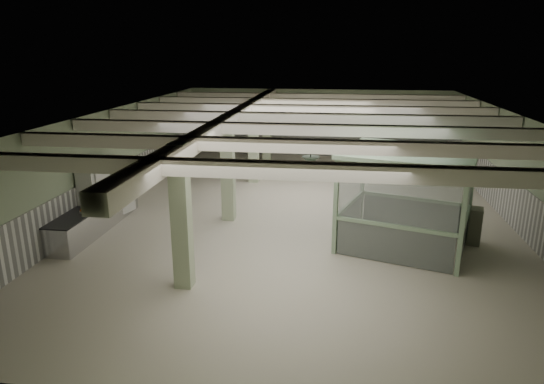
# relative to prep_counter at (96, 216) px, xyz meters

# --- Properties ---
(floor) EXTENTS (20.00, 20.00, 0.00)m
(floor) POSITION_rel_prep_counter_xyz_m (6.54, 2.60, -0.46)
(floor) COLOR silver
(floor) RESTS_ON ground
(ceiling) EXTENTS (14.00, 20.00, 0.02)m
(ceiling) POSITION_rel_prep_counter_xyz_m (6.54, 2.60, 3.14)
(ceiling) COLOR beige
(ceiling) RESTS_ON wall_back
(wall_back) EXTENTS (14.00, 0.02, 3.60)m
(wall_back) POSITION_rel_prep_counter_xyz_m (6.54, 12.60, 1.34)
(wall_back) COLOR #98AB89
(wall_back) RESTS_ON floor
(wall_front) EXTENTS (14.00, 0.02, 3.60)m
(wall_front) POSITION_rel_prep_counter_xyz_m (6.54, -7.40, 1.34)
(wall_front) COLOR #98AB89
(wall_front) RESTS_ON floor
(wall_left) EXTENTS (0.02, 20.00, 3.60)m
(wall_left) POSITION_rel_prep_counter_xyz_m (-0.46, 2.60, 1.34)
(wall_left) COLOR #98AB89
(wall_left) RESTS_ON floor
(wall_right) EXTENTS (0.02, 20.00, 3.60)m
(wall_right) POSITION_rel_prep_counter_xyz_m (13.54, 2.60, 1.34)
(wall_right) COLOR #98AB89
(wall_right) RESTS_ON floor
(wainscot_left) EXTENTS (0.05, 19.90, 1.50)m
(wainscot_left) POSITION_rel_prep_counter_xyz_m (-0.44, 2.60, 0.29)
(wainscot_left) COLOR white
(wainscot_left) RESTS_ON floor
(wainscot_right) EXTENTS (0.05, 19.90, 1.50)m
(wainscot_right) POSITION_rel_prep_counter_xyz_m (13.51, 2.60, 0.29)
(wainscot_right) COLOR white
(wainscot_right) RESTS_ON floor
(wainscot_back) EXTENTS (13.90, 0.05, 1.50)m
(wainscot_back) POSITION_rel_prep_counter_xyz_m (6.54, 12.58, 0.29)
(wainscot_back) COLOR white
(wainscot_back) RESTS_ON floor
(girder) EXTENTS (0.45, 19.90, 0.40)m
(girder) POSITION_rel_prep_counter_xyz_m (4.04, 2.60, 2.92)
(girder) COLOR white
(girder) RESTS_ON ceiling
(beam_a) EXTENTS (13.90, 0.35, 0.32)m
(beam_a) POSITION_rel_prep_counter_xyz_m (6.54, -4.90, 2.96)
(beam_a) COLOR white
(beam_a) RESTS_ON ceiling
(beam_b) EXTENTS (13.90, 0.35, 0.32)m
(beam_b) POSITION_rel_prep_counter_xyz_m (6.54, -2.40, 2.96)
(beam_b) COLOR white
(beam_b) RESTS_ON ceiling
(beam_c) EXTENTS (13.90, 0.35, 0.32)m
(beam_c) POSITION_rel_prep_counter_xyz_m (6.54, 0.10, 2.96)
(beam_c) COLOR white
(beam_c) RESTS_ON ceiling
(beam_d) EXTENTS (13.90, 0.35, 0.32)m
(beam_d) POSITION_rel_prep_counter_xyz_m (6.54, 2.60, 2.96)
(beam_d) COLOR white
(beam_d) RESTS_ON ceiling
(beam_e) EXTENTS (13.90, 0.35, 0.32)m
(beam_e) POSITION_rel_prep_counter_xyz_m (6.54, 5.10, 2.96)
(beam_e) COLOR white
(beam_e) RESTS_ON ceiling
(beam_f) EXTENTS (13.90, 0.35, 0.32)m
(beam_f) POSITION_rel_prep_counter_xyz_m (6.54, 7.60, 2.96)
(beam_f) COLOR white
(beam_f) RESTS_ON ceiling
(beam_g) EXTENTS (13.90, 0.35, 0.32)m
(beam_g) POSITION_rel_prep_counter_xyz_m (6.54, 10.10, 2.96)
(beam_g) COLOR white
(beam_g) RESTS_ON ceiling
(column_a) EXTENTS (0.42, 0.42, 3.60)m
(column_a) POSITION_rel_prep_counter_xyz_m (4.04, -3.40, 1.34)
(column_a) COLOR #B0BF9A
(column_a) RESTS_ON floor
(column_b) EXTENTS (0.42, 0.42, 3.60)m
(column_b) POSITION_rel_prep_counter_xyz_m (4.04, 1.60, 1.34)
(column_b) COLOR #B0BF9A
(column_b) RESTS_ON floor
(column_c) EXTENTS (0.42, 0.42, 3.60)m
(column_c) POSITION_rel_prep_counter_xyz_m (4.04, 6.60, 1.34)
(column_c) COLOR #B0BF9A
(column_c) RESTS_ON floor
(column_d) EXTENTS (0.42, 0.42, 3.60)m
(column_d) POSITION_rel_prep_counter_xyz_m (4.04, 10.60, 1.34)
(column_d) COLOR #B0BF9A
(column_d) RESTS_ON floor
(pendant_front) EXTENTS (0.44, 0.44, 0.22)m
(pendant_front) POSITION_rel_prep_counter_xyz_m (7.04, -2.40, 2.59)
(pendant_front) COLOR #324335
(pendant_front) RESTS_ON ceiling
(pendant_mid) EXTENTS (0.44, 0.44, 0.22)m
(pendant_mid) POSITION_rel_prep_counter_xyz_m (7.04, 3.10, 2.59)
(pendant_mid) COLOR #324335
(pendant_mid) RESTS_ON ceiling
(pendant_back) EXTENTS (0.44, 0.44, 0.22)m
(pendant_back) POSITION_rel_prep_counter_xyz_m (7.04, 8.10, 2.59)
(pendant_back) COLOR #324335
(pendant_back) RESTS_ON ceiling
(prep_counter) EXTENTS (0.84, 4.79, 0.91)m
(prep_counter) POSITION_rel_prep_counter_xyz_m (0.00, 0.00, 0.00)
(prep_counter) COLOR #B7B7BC
(prep_counter) RESTS_ON floor
(pitcher_near) EXTENTS (0.28, 0.30, 0.31)m
(pitcher_near) POSITION_rel_prep_counter_xyz_m (-0.05, 0.66, 0.59)
(pitcher_near) COLOR #B7B7BC
(pitcher_near) RESTS_ON prep_counter
(pitcher_far) EXTENTS (0.21, 0.23, 0.27)m
(pitcher_far) POSITION_rel_prep_counter_xyz_m (-0.09, 0.57, 0.57)
(pitcher_far) COLOR #B7B7BC
(pitcher_far) RESTS_ON prep_counter
(veg_colander) EXTENTS (0.53, 0.53, 0.19)m
(veg_colander) POSITION_rel_prep_counter_xyz_m (-0.06, 0.61, 0.53)
(veg_colander) COLOR #3D3D41
(veg_colander) RESTS_ON prep_counter
(orange_bowl) EXTENTS (0.26, 0.26, 0.08)m
(orange_bowl) POSITION_rel_prep_counter_xyz_m (0.15, -1.00, 0.48)
(orange_bowl) COLOR #B2B2B7
(orange_bowl) RESTS_ON prep_counter
(walkin_cooler) EXTENTS (0.83, 2.19, 2.01)m
(walkin_cooler) POSITION_rel_prep_counter_xyz_m (-0.08, 0.74, 0.54)
(walkin_cooler) COLOR silver
(walkin_cooler) RESTS_ON floor
(guard_booth) EXTENTS (4.35, 3.99, 2.91)m
(guard_booth) POSITION_rel_prep_counter_xyz_m (9.71, -0.07, 1.47)
(guard_booth) COLOR #90AF8C
(guard_booth) RESTS_ON floor
(filing_cabinet) EXTENTS (0.48, 0.59, 1.12)m
(filing_cabinet) POSITION_rel_prep_counter_xyz_m (11.86, 0.43, 0.10)
(filing_cabinet) COLOR #5C5F4F
(filing_cabinet) RESTS_ON floor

